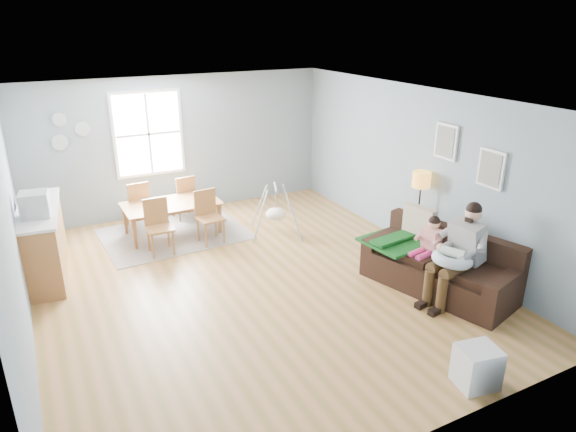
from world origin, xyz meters
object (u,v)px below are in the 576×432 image
chair_nw (138,202)px  storage_cube (476,367)px  toddler (428,240)px  chair_sw (158,223)px  monitor (34,204)px  floor_lamp (421,187)px  baby_swing (276,213)px  dining_table (173,219)px  counter (43,241)px  chair_ne (184,195)px  sofa (441,269)px  father (459,251)px  chair_se (208,213)px

chair_nw → storage_cube: bearing=-70.3°
toddler → chair_sw: (-3.17, 2.95, -0.20)m
monitor → floor_lamp: bearing=-17.0°
storage_cube → baby_swing: size_ratio=0.41×
dining_table → counter: counter is taller
chair_sw → chair_ne: size_ratio=1.05×
chair_ne → monitor: bearing=-147.9°
toddler → counter: size_ratio=0.42×
counter → storage_cube: bearing=-51.8°
sofa → dining_table: size_ratio=1.36×
sofa → dining_table: bearing=127.6°
chair_sw → baby_swing: 2.08m
father → floor_lamp: floor_lamp is taller
father → dining_table: (-2.85, 4.08, -0.45)m
chair_sw → chair_se: (0.88, 0.05, 0.00)m
chair_nw → chair_sw: bearing=-86.9°
storage_cube → chair_se: bearing=104.2°
father → floor_lamp: bearing=70.3°
counter → monitor: (-0.02, -0.37, 0.71)m
storage_cube → chair_ne: (-1.31, 6.19, 0.27)m
father → storage_cube: bearing=-127.4°
chair_sw → chair_nw: bearing=93.1°
chair_sw → chair_nw: size_ratio=1.02×
toddler → baby_swing: size_ratio=0.72×
chair_nw → monitor: monitor is taller
father → baby_swing: (-1.19, 3.23, -0.34)m
father → chair_ne: bearing=117.2°
baby_swing → counter: bearing=176.5°
storage_cube → chair_se: size_ratio=0.51×
dining_table → chair_se: chair_se is taller
baby_swing → chair_se: bearing=167.5°
dining_table → baby_swing: (1.66, -0.85, 0.11)m
chair_ne → baby_swing: 1.94m
storage_cube → baby_swing: baby_swing is taller
father → counter: (-5.00, 3.46, -0.20)m
chair_ne → chair_sw: bearing=-123.1°
toddler → chair_nw: toddler is taller
dining_table → counter: size_ratio=0.86×
dining_table → chair_ne: 0.79m
dining_table → counter: (-2.15, -0.62, 0.25)m
chair_ne → counter: bearing=-153.9°
counter → baby_swing: counter is taller
chair_sw → dining_table: bearing=57.1°
sofa → chair_sw: bearing=136.6°
sofa → chair_sw: 4.55m
baby_swing → chair_nw: bearing=146.0°
monitor → chair_sw: bearing=11.3°
toddler → dining_table: toddler is taller
chair_sw → sofa: bearing=-43.4°
sofa → chair_sw: (-3.30, 3.12, 0.22)m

